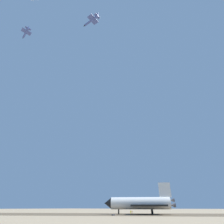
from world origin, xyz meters
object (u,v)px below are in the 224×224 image
(chase_jet_right_wing, at_px, (26,33))
(ground_support_crate, at_px, (113,215))
(ground_crew_near_nose, at_px, (132,212))
(chase_jet_lead, at_px, (91,20))
(space_shuttle, at_px, (139,203))
(ground_crew_mid_fuselage, at_px, (131,212))

(chase_jet_right_wing, distance_m, ground_support_crate, 160.62)
(ground_crew_near_nose, bearing_deg, chase_jet_lead, 32.86)
(space_shuttle, distance_m, ground_crew_near_nose, 17.68)
(chase_jet_lead, relative_size, ground_support_crate, 10.99)
(ground_crew_near_nose, bearing_deg, space_shuttle, 75.08)
(ground_support_crate, bearing_deg, chase_jet_lead, 63.68)
(chase_jet_right_wing, relative_size, ground_crew_near_nose, 8.82)
(chase_jet_lead, distance_m, ground_crew_mid_fuselage, 135.94)
(space_shuttle, relative_size, chase_jet_lead, 2.46)
(space_shuttle, bearing_deg, chase_jet_lead, 46.86)
(ground_crew_mid_fuselage, bearing_deg, space_shuttle, 164.92)
(ground_crew_mid_fuselage, xyz_separation_m, ground_support_crate, (-6.69, 32.68, -0.65))
(ground_support_crate, bearing_deg, ground_crew_near_nose, -79.62)
(ground_crew_mid_fuselage, bearing_deg, chase_jet_right_wing, 76.87)
(ground_crew_mid_fuselage, bearing_deg, ground_crew_near_nose, -98.26)
(space_shuttle, height_order, chase_jet_lead, chase_jet_lead)
(ground_crew_near_nose, bearing_deg, chase_jet_right_wing, -9.99)
(ground_support_crate, bearing_deg, chase_jet_right_wing, 23.38)
(chase_jet_lead, bearing_deg, ground_crew_mid_fuselage, -86.77)
(space_shuttle, xyz_separation_m, chase_jet_right_wing, (76.59, 51.19, 135.21))
(chase_jet_right_wing, bearing_deg, ground_crew_mid_fuselage, -118.40)
(chase_jet_lead, bearing_deg, ground_support_crate, -110.99)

